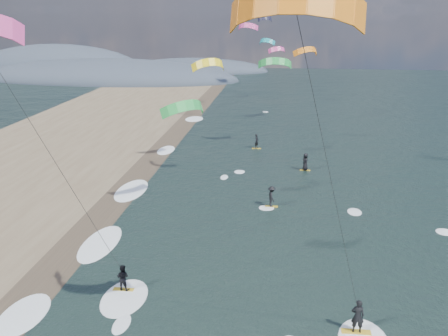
# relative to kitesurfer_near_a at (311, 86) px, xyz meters

# --- Properties ---
(wet_sand_strip) EXTENTS (3.00, 240.00, 0.00)m
(wet_sand_strip) POSITION_rel_kitesurfer_near_a_xyz_m (-15.34, 8.43, -13.48)
(wet_sand_strip) COLOR #382D23
(wet_sand_strip) RESTS_ON ground
(coastal_hills) EXTENTS (80.00, 41.00, 15.00)m
(coastal_hills) POSITION_rel_kitesurfer_near_a_xyz_m (-48.19, 106.29, -13.49)
(coastal_hills) COLOR #3D4756
(coastal_hills) RESTS_ON ground
(kitesurfer_near_a) EXTENTS (7.97, 8.53, 17.29)m
(kitesurfer_near_a) POSITION_rel_kitesurfer_near_a_xyz_m (0.00, 0.00, 0.00)
(kitesurfer_near_a) COLOR gold
(kitesurfer_near_a) RESTS_ON ground
(kitesurfer_near_b) EXTENTS (7.01, 8.54, 16.46)m
(kitesurfer_near_b) POSITION_rel_kitesurfer_near_a_xyz_m (-12.39, 3.32, -2.76)
(kitesurfer_near_b) COLOR gold
(kitesurfer_near_b) RESTS_ON ground
(far_kitesurfers) EXTENTS (6.64, 19.55, 1.85)m
(far_kitesurfers) POSITION_rel_kitesurfer_near_a_xyz_m (-1.00, 28.61, -12.57)
(far_kitesurfers) COLOR gold
(far_kitesurfers) RESTS_ON ground
(bg_kite_field) EXTENTS (14.42, 69.90, 10.14)m
(bg_kite_field) POSITION_rel_kitesurfer_near_a_xyz_m (-3.97, 49.76, -1.40)
(bg_kite_field) COLOR green
(bg_kite_field) RESTS_ON ground
(shoreline_surf) EXTENTS (2.40, 79.40, 0.11)m
(shoreline_surf) POSITION_rel_kitesurfer_near_a_xyz_m (-14.14, 13.18, -13.49)
(shoreline_surf) COLOR white
(shoreline_surf) RESTS_ON ground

